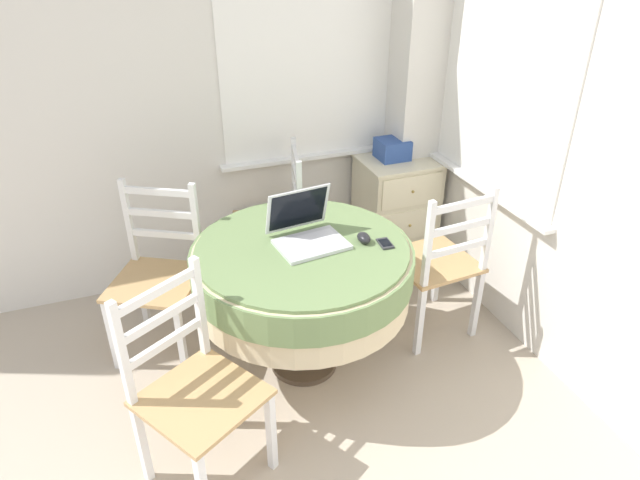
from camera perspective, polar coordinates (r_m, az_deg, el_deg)
name	(u,v)px	position (r m, az deg, el deg)	size (l,w,h in m)	color
corner_room_shell	(378,135)	(2.67, 5.85, 10.44)	(4.34, 4.88, 2.55)	silver
round_dining_table	(302,271)	(2.85, -1.78, -3.08)	(1.10, 1.10, 0.75)	#4C3D2D
laptop	(307,232)	(2.79, -1.35, 0.85)	(0.37, 0.35, 0.25)	silver
computer_mouse	(364,238)	(2.80, 4.40, 0.21)	(0.06, 0.09, 0.05)	black
cell_phone	(385,243)	(2.80, 6.52, -0.35)	(0.07, 0.10, 0.01)	#2D2D33
dining_chair_near_back_window	(275,224)	(3.60, -4.55, 1.64)	(0.53, 0.53, 0.95)	tan
dining_chair_near_right_window	(438,264)	(3.25, 11.72, -2.33)	(0.47, 0.47, 0.95)	tan
dining_chair_camera_near	(194,391)	(2.47, -12.52, -14.49)	(0.60, 0.60, 0.95)	tan
dining_chair_left_flank	(158,276)	(3.20, -15.88, -3.44)	(0.59, 0.59, 0.95)	tan
corner_cabinet	(395,210)	(3.97, 7.53, 2.96)	(0.51, 0.45, 0.75)	beige
storage_box	(392,149)	(3.81, 7.25, 9.02)	(0.20, 0.19, 0.13)	#2D4C93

